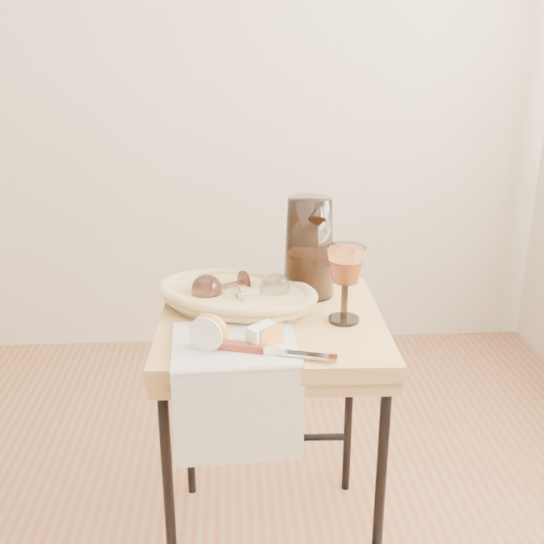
{
  "coord_description": "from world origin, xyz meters",
  "views": [
    {
      "loc": [
        0.48,
        -0.93,
        1.28
      ],
      "look_at": [
        0.57,
        0.48,
        0.79
      ],
      "focal_mm": 43.5,
      "sensor_mm": 36.0,
      "label": 1
    }
  ],
  "objects_px": {
    "side_table": "(272,438)",
    "apple_half": "(210,330)",
    "pitcher": "(309,247)",
    "table_knife": "(273,349)",
    "wine_goblet": "(345,284)",
    "tea_towel": "(234,343)",
    "goblet_lying_a": "(223,286)",
    "bread_basket": "(236,298)",
    "goblet_lying_b": "(258,291)"
  },
  "relations": [
    {
      "from": "side_table",
      "to": "apple_half",
      "type": "xyz_separation_m",
      "value": [
        -0.14,
        -0.16,
        0.38
      ]
    },
    {
      "from": "pitcher",
      "to": "table_knife",
      "type": "bearing_deg",
      "value": -89.26
    },
    {
      "from": "side_table",
      "to": "apple_half",
      "type": "bearing_deg",
      "value": -130.45
    },
    {
      "from": "wine_goblet",
      "to": "tea_towel",
      "type": "bearing_deg",
      "value": -156.53
    },
    {
      "from": "goblet_lying_a",
      "to": "pitcher",
      "type": "height_order",
      "value": "pitcher"
    },
    {
      "from": "goblet_lying_a",
      "to": "wine_goblet",
      "type": "bearing_deg",
      "value": 127.4
    },
    {
      "from": "bread_basket",
      "to": "apple_half",
      "type": "relative_size",
      "value": 4.36
    },
    {
      "from": "pitcher",
      "to": "wine_goblet",
      "type": "xyz_separation_m",
      "value": [
        0.06,
        -0.18,
        -0.03
      ]
    },
    {
      "from": "table_knife",
      "to": "tea_towel",
      "type": "bearing_deg",
      "value": 159.84
    },
    {
      "from": "wine_goblet",
      "to": "table_knife",
      "type": "xyz_separation_m",
      "value": [
        -0.17,
        -0.17,
        -0.08
      ]
    },
    {
      "from": "wine_goblet",
      "to": "apple_half",
      "type": "xyz_separation_m",
      "value": [
        -0.3,
        -0.13,
        -0.05
      ]
    },
    {
      "from": "side_table",
      "to": "tea_towel",
      "type": "relative_size",
      "value": 2.51
    },
    {
      "from": "side_table",
      "to": "goblet_lying_a",
      "type": "bearing_deg",
      "value": 144.64
    },
    {
      "from": "goblet_lying_a",
      "to": "table_knife",
      "type": "xyz_separation_m",
      "value": [
        0.1,
        -0.28,
        -0.04
      ]
    },
    {
      "from": "wine_goblet",
      "to": "table_knife",
      "type": "bearing_deg",
      "value": -135.89
    },
    {
      "from": "goblet_lying_b",
      "to": "wine_goblet",
      "type": "relative_size",
      "value": 0.66
    },
    {
      "from": "side_table",
      "to": "tea_towel",
      "type": "bearing_deg",
      "value": -121.57
    },
    {
      "from": "bread_basket",
      "to": "goblet_lying_a",
      "type": "relative_size",
      "value": 2.85
    },
    {
      "from": "tea_towel",
      "to": "wine_goblet",
      "type": "bearing_deg",
      "value": 20.65
    },
    {
      "from": "bread_basket",
      "to": "wine_goblet",
      "type": "xyz_separation_m",
      "value": [
        0.25,
        -0.1,
        0.07
      ]
    },
    {
      "from": "bread_basket",
      "to": "goblet_lying_b",
      "type": "bearing_deg",
      "value": 0.91
    },
    {
      "from": "pitcher",
      "to": "wine_goblet",
      "type": "height_order",
      "value": "pitcher"
    },
    {
      "from": "bread_basket",
      "to": "pitcher",
      "type": "distance_m",
      "value": 0.23
    },
    {
      "from": "goblet_lying_a",
      "to": "table_knife",
      "type": "bearing_deg",
      "value": 79.82
    },
    {
      "from": "bread_basket",
      "to": "goblet_lying_a",
      "type": "bearing_deg",
      "value": 176.15
    },
    {
      "from": "goblet_lying_b",
      "to": "table_knife",
      "type": "height_order",
      "value": "goblet_lying_b"
    },
    {
      "from": "goblet_lying_a",
      "to": "table_knife",
      "type": "distance_m",
      "value": 0.3
    },
    {
      "from": "side_table",
      "to": "pitcher",
      "type": "xyz_separation_m",
      "value": [
        0.1,
        0.15,
        0.46
      ]
    },
    {
      "from": "tea_towel",
      "to": "goblet_lying_a",
      "type": "xyz_separation_m",
      "value": [
        -0.03,
        0.22,
        0.05
      ]
    },
    {
      "from": "bread_basket",
      "to": "goblet_lying_b",
      "type": "relative_size",
      "value": 2.92
    },
    {
      "from": "tea_towel",
      "to": "pitcher",
      "type": "distance_m",
      "value": 0.37
    },
    {
      "from": "goblet_lying_a",
      "to": "tea_towel",
      "type": "bearing_deg",
      "value": 65.94
    },
    {
      "from": "bread_basket",
      "to": "table_knife",
      "type": "xyz_separation_m",
      "value": [
        0.07,
        -0.27,
        -0.01
      ]
    },
    {
      "from": "side_table",
      "to": "goblet_lying_a",
      "type": "relative_size",
      "value": 5.33
    },
    {
      "from": "goblet_lying_b",
      "to": "apple_half",
      "type": "xyz_separation_m",
      "value": [
        -0.11,
        -0.21,
        -0.01
      ]
    },
    {
      "from": "side_table",
      "to": "table_knife",
      "type": "distance_m",
      "value": 0.4
    },
    {
      "from": "bread_basket",
      "to": "pitcher",
      "type": "bearing_deg",
      "value": 46.29
    },
    {
      "from": "table_knife",
      "to": "goblet_lying_a",
      "type": "bearing_deg",
      "value": 126.74
    },
    {
      "from": "bread_basket",
      "to": "wine_goblet",
      "type": "height_order",
      "value": "wine_goblet"
    },
    {
      "from": "side_table",
      "to": "bread_basket",
      "type": "height_order",
      "value": "bread_basket"
    },
    {
      "from": "goblet_lying_b",
      "to": "wine_goblet",
      "type": "distance_m",
      "value": 0.21
    },
    {
      "from": "bread_basket",
      "to": "table_knife",
      "type": "relative_size",
      "value": 1.49
    },
    {
      "from": "wine_goblet",
      "to": "bread_basket",
      "type": "bearing_deg",
      "value": 158.44
    },
    {
      "from": "tea_towel",
      "to": "table_knife",
      "type": "height_order",
      "value": "table_knife"
    },
    {
      "from": "side_table",
      "to": "table_knife",
      "type": "relative_size",
      "value": 2.78
    },
    {
      "from": "side_table",
      "to": "bread_basket",
      "type": "distance_m",
      "value": 0.37
    },
    {
      "from": "wine_goblet",
      "to": "goblet_lying_b",
      "type": "bearing_deg",
      "value": 158.51
    },
    {
      "from": "bread_basket",
      "to": "wine_goblet",
      "type": "distance_m",
      "value": 0.27
    },
    {
      "from": "wine_goblet",
      "to": "apple_half",
      "type": "bearing_deg",
      "value": -157.02
    },
    {
      "from": "pitcher",
      "to": "bread_basket",
      "type": "bearing_deg",
      "value": -137.84
    }
  ]
}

